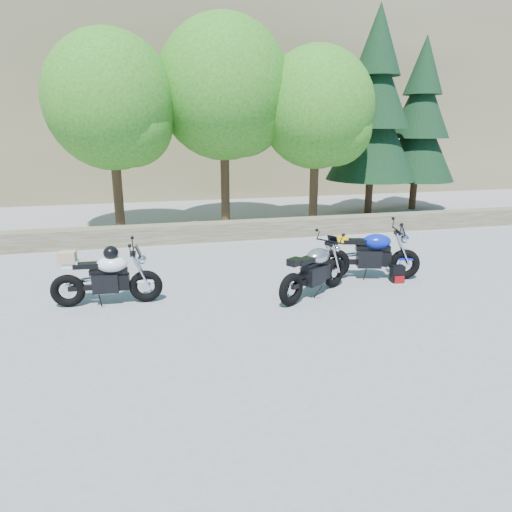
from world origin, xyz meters
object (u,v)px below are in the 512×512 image
Objects in this scene: white_bike at (106,276)px; silver_bike at (314,271)px; backpack at (397,274)px; blue_bike at (371,255)px.

silver_bike is at bearing -3.69° from white_bike.
white_bike reaches higher than silver_bike.
white_bike is 5.69m from backpack.
white_bike is 0.94× the size of blue_bike.
white_bike is at bearing -162.35° from blue_bike.
blue_bike is at bearing 5.50° from white_bike.
silver_bike is 0.88× the size of white_bike.
blue_bike is (5.22, 0.20, -0.01)m from white_bike.
blue_bike is at bearing 149.76° from backpack.
silver_bike is 1.63m from blue_bike.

